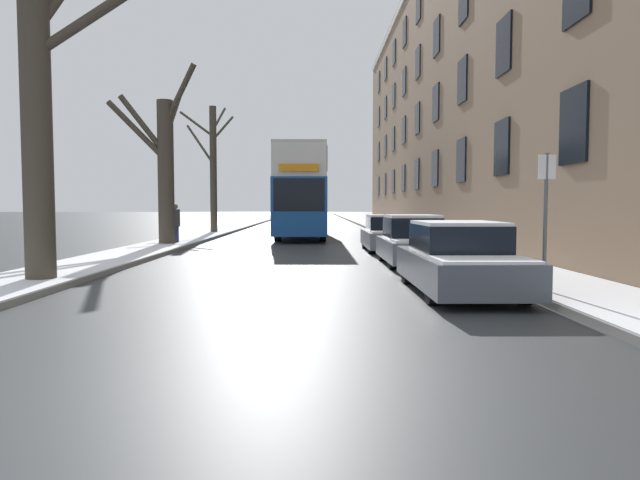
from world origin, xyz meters
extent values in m
plane|color=#303335|center=(0.00, 0.00, 0.00)|extent=(320.00, 320.00, 0.00)
cube|color=gray|center=(-5.59, 53.00, 0.07)|extent=(2.22, 130.00, 0.13)
cube|color=white|center=(-5.59, 53.00, 0.15)|extent=(2.20, 130.00, 0.03)
cube|color=gray|center=(5.59, 53.00, 0.07)|extent=(2.22, 130.00, 0.13)
cube|color=white|center=(5.59, 53.00, 0.15)|extent=(2.20, 130.00, 0.03)
cube|color=#8C7056|center=(11.20, 28.76, 8.15)|extent=(9.00, 52.37, 16.30)
cube|color=black|center=(6.67, 8.28, 3.58)|extent=(0.08, 1.40, 1.80)
cube|color=black|center=(6.67, 13.40, 3.58)|extent=(0.08, 1.40, 1.80)
cube|color=black|center=(6.67, 18.52, 3.58)|extent=(0.08, 1.40, 1.80)
cube|color=black|center=(6.67, 23.64, 3.58)|extent=(0.08, 1.40, 1.80)
cube|color=black|center=(6.67, 28.76, 3.58)|extent=(0.08, 1.40, 1.80)
cube|color=black|center=(6.67, 33.88, 3.58)|extent=(0.08, 1.40, 1.80)
cube|color=black|center=(6.67, 39.00, 3.58)|extent=(0.08, 1.40, 1.80)
cube|color=black|center=(6.67, 44.12, 3.58)|extent=(0.08, 1.40, 1.80)
cube|color=black|center=(6.67, 49.24, 3.58)|extent=(0.08, 1.40, 1.80)
cube|color=black|center=(6.67, 13.40, 6.84)|extent=(0.08, 1.40, 1.80)
cube|color=black|center=(6.67, 18.52, 6.84)|extent=(0.08, 1.40, 1.80)
cube|color=black|center=(6.67, 23.64, 6.84)|extent=(0.08, 1.40, 1.80)
cube|color=black|center=(6.67, 28.76, 6.84)|extent=(0.08, 1.40, 1.80)
cube|color=black|center=(6.67, 33.88, 6.84)|extent=(0.08, 1.40, 1.80)
cube|color=black|center=(6.67, 39.00, 6.84)|extent=(0.08, 1.40, 1.80)
cube|color=black|center=(6.67, 44.12, 6.84)|extent=(0.08, 1.40, 1.80)
cube|color=black|center=(6.67, 49.24, 6.84)|extent=(0.08, 1.40, 1.80)
cube|color=black|center=(6.67, 23.64, 10.10)|extent=(0.08, 1.40, 1.80)
cube|color=black|center=(6.67, 28.76, 10.10)|extent=(0.08, 1.40, 1.80)
cube|color=black|center=(6.67, 33.88, 10.10)|extent=(0.08, 1.40, 1.80)
cube|color=black|center=(6.67, 39.00, 10.10)|extent=(0.08, 1.40, 1.80)
cube|color=black|center=(6.67, 44.12, 10.10)|extent=(0.08, 1.40, 1.80)
cube|color=black|center=(6.67, 49.24, 10.10)|extent=(0.08, 1.40, 1.80)
cube|color=black|center=(6.67, 28.76, 13.36)|extent=(0.08, 1.40, 1.80)
cube|color=black|center=(6.67, 33.88, 13.36)|extent=(0.08, 1.40, 1.80)
cube|color=black|center=(6.67, 39.00, 13.36)|extent=(0.08, 1.40, 1.80)
cube|color=black|center=(6.67, 44.12, 13.36)|extent=(0.08, 1.40, 1.80)
cube|color=black|center=(6.67, 49.24, 13.36)|extent=(0.08, 1.40, 1.80)
cylinder|color=#423A30|center=(-5.24, 6.98, 3.71)|extent=(0.62, 0.62, 7.42)
cylinder|color=#423A30|center=(-3.93, 6.99, 5.70)|extent=(2.74, 0.24, 1.86)
cylinder|color=#423A30|center=(-5.51, 18.38, 3.00)|extent=(0.65, 0.65, 6.00)
cylinder|color=#423A30|center=(-6.57, 18.15, 4.72)|extent=(2.34, 0.71, 2.42)
cylinder|color=#423A30|center=(-5.43, 19.41, 5.62)|extent=(0.40, 2.26, 2.38)
cylinder|color=#423A30|center=(-6.35, 18.19, 4.96)|extent=(1.91, 0.63, 2.42)
cylinder|color=#423A30|center=(-4.86, 18.15, 6.17)|extent=(1.57, 0.73, 2.48)
cylinder|color=#423A30|center=(-5.82, 19.12, 4.10)|extent=(0.89, 1.72, 1.74)
cylinder|color=#423A30|center=(-5.41, 28.89, 3.79)|extent=(0.41, 0.41, 7.58)
cylinder|color=#423A30|center=(-6.30, 29.52, 5.40)|extent=(1.94, 1.43, 2.51)
cylinder|color=#423A30|center=(-6.41, 29.08, 6.56)|extent=(2.11, 0.54, 1.59)
cylinder|color=#423A30|center=(-5.25, 30.16, 7.02)|extent=(0.47, 2.63, 1.82)
cylinder|color=#423A30|center=(-4.96, 29.83, 6.42)|extent=(1.07, 2.02, 1.73)
cube|color=#194C99|center=(-0.09, 25.53, 1.67)|extent=(2.50, 11.24, 2.66)
cube|color=silver|center=(-0.09, 25.53, 3.76)|extent=(2.45, 11.01, 1.50)
cube|color=silver|center=(-0.09, 25.53, 4.57)|extent=(2.45, 11.01, 0.12)
cube|color=black|center=(-0.09, 25.53, 2.19)|extent=(2.53, 9.89, 1.39)
cube|color=black|center=(-0.09, 25.53, 3.83)|extent=(2.53, 9.89, 1.14)
cube|color=black|center=(-0.09, 19.94, 2.19)|extent=(2.25, 0.06, 1.45)
cube|color=orange|center=(-0.09, 19.93, 3.38)|extent=(1.75, 0.05, 0.32)
cylinder|color=black|center=(-1.17, 22.16, 0.50)|extent=(0.30, 1.01, 1.01)
cylinder|color=black|center=(0.99, 22.16, 0.50)|extent=(0.30, 1.01, 1.01)
cylinder|color=black|center=(-1.17, 28.68, 0.50)|extent=(0.30, 1.01, 1.01)
cylinder|color=black|center=(0.99, 28.68, 0.50)|extent=(0.30, 1.01, 1.01)
cube|color=#474C56|center=(3.41, 5.86, 0.47)|extent=(1.80, 4.42, 0.60)
cube|color=black|center=(3.41, 6.03, 1.05)|extent=(1.55, 2.21, 0.56)
cube|color=white|center=(3.41, 6.03, 1.36)|extent=(1.51, 2.10, 0.07)
cube|color=white|center=(3.41, 4.29, 0.80)|extent=(1.62, 1.15, 0.05)
cylinder|color=black|center=(2.62, 4.53, 0.31)|extent=(0.20, 0.63, 0.63)
cylinder|color=black|center=(4.20, 4.53, 0.31)|extent=(0.20, 0.63, 0.63)
cylinder|color=black|center=(2.62, 7.18, 0.31)|extent=(0.20, 0.63, 0.63)
cylinder|color=black|center=(4.20, 7.18, 0.31)|extent=(0.20, 0.63, 0.63)
cube|color=slate|center=(3.41, 11.16, 0.46)|extent=(1.68, 3.95, 0.57)
cube|color=black|center=(3.41, 11.32, 1.05)|extent=(1.45, 1.98, 0.62)
cube|color=white|center=(3.41, 11.32, 1.40)|extent=(1.41, 1.88, 0.08)
cube|color=white|center=(3.41, 9.76, 0.78)|extent=(1.51, 1.03, 0.06)
cylinder|color=black|center=(2.68, 9.97, 0.33)|extent=(0.20, 0.66, 0.66)
cylinder|color=black|center=(4.14, 9.97, 0.33)|extent=(0.20, 0.66, 0.66)
cylinder|color=black|center=(2.68, 12.35, 0.33)|extent=(0.20, 0.66, 0.66)
cylinder|color=black|center=(4.14, 12.35, 0.33)|extent=(0.20, 0.66, 0.66)
cube|color=slate|center=(3.41, 16.25, 0.46)|extent=(1.84, 4.07, 0.59)
cube|color=black|center=(3.41, 16.42, 1.03)|extent=(1.59, 2.04, 0.54)
cube|color=white|center=(3.41, 16.42, 1.33)|extent=(1.55, 1.93, 0.07)
cube|color=white|center=(3.41, 14.81, 0.79)|extent=(1.66, 1.06, 0.06)
cylinder|color=black|center=(2.60, 15.03, 0.32)|extent=(0.20, 0.63, 0.63)
cylinder|color=black|center=(4.22, 15.03, 0.32)|extent=(0.20, 0.63, 0.63)
cylinder|color=black|center=(2.60, 17.48, 0.32)|extent=(0.20, 0.63, 0.63)
cylinder|color=black|center=(4.22, 17.48, 0.32)|extent=(0.20, 0.63, 0.63)
cylinder|color=navy|center=(-5.29, 19.15, 0.42)|extent=(0.18, 0.18, 0.83)
cylinder|color=navy|center=(-5.34, 18.98, 0.42)|extent=(0.18, 0.18, 0.83)
cylinder|color=#47474C|center=(-5.31, 19.06, 1.20)|extent=(0.39, 0.39, 0.73)
sphere|color=#8C6647|center=(-5.31, 19.06, 1.68)|extent=(0.23, 0.23, 0.23)
cylinder|color=#4C4F54|center=(4.78, 5.15, 1.33)|extent=(0.07, 0.07, 2.65)
cube|color=silver|center=(4.78, 5.13, 2.40)|extent=(0.32, 0.02, 0.44)
camera|label=1|loc=(0.59, -5.15, 1.70)|focal=32.00mm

